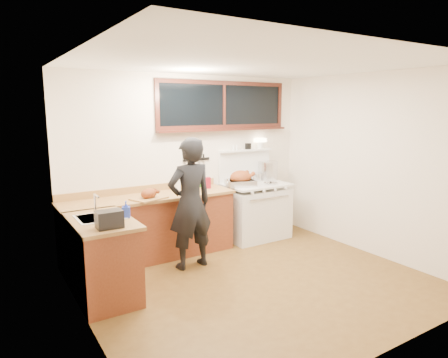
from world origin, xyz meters
TOP-DOWN VIEW (x-y plane):
  - ground_plane at (0.00, 0.00)m, footprint 4.00×3.50m
  - room_shell at (0.00, 0.00)m, footprint 4.10×3.60m
  - counter_back at (-0.80, 1.45)m, footprint 2.44×0.64m
  - counter_left at (-1.70, 0.62)m, footprint 0.64×1.09m
  - sink_unit at (-1.68, 0.70)m, footprint 0.50×0.45m
  - vintage_stove at (1.00, 1.41)m, footprint 1.02×0.74m
  - back_window at (0.60, 1.72)m, footprint 2.32×0.13m
  - left_doorway at (-1.99, -0.55)m, footprint 0.02×1.04m
  - knife_strip at (0.08, 1.73)m, footprint 0.46×0.03m
  - man at (-0.47, 0.86)m, footprint 0.65×0.44m
  - soap_bottle at (-1.43, 0.54)m, footprint 0.11×0.11m
  - toaster at (-1.70, 0.26)m, footprint 0.26×0.18m
  - cutting_board at (-0.87, 1.27)m, footprint 0.52×0.45m
  - roast_turkey at (0.68, 1.36)m, footprint 0.51×0.44m
  - stockpot at (1.40, 1.60)m, footprint 0.42×0.42m
  - saucepan at (1.16, 1.60)m, footprint 0.21×0.31m
  - pot_lid at (1.19, 1.26)m, footprint 0.23×0.23m
  - coffee_tin at (0.14, 1.50)m, footprint 0.13×0.11m
  - pitcher at (-0.27, 1.65)m, footprint 0.12×0.12m
  - bottle_cluster at (-0.01, 1.63)m, footprint 0.32×0.06m

SIDE VIEW (x-z plane):
  - ground_plane at x=0.00m, z-range -0.02..0.00m
  - counter_left at x=-1.70m, z-range 0.00..0.90m
  - counter_back at x=-0.80m, z-range -0.05..0.95m
  - vintage_stove at x=1.00m, z-range -0.33..1.27m
  - sink_unit at x=-1.68m, z-range 0.66..1.03m
  - man at x=-0.47m, z-range 0.00..1.74m
  - pot_lid at x=1.19m, z-range 0.89..0.93m
  - cutting_board at x=-0.87m, z-range 0.88..1.03m
  - saucepan at x=1.16m, z-range 0.90..1.03m
  - coffee_tin at x=0.14m, z-range 0.90..1.07m
  - pitcher at x=-0.27m, z-range 0.90..1.08m
  - toaster at x=-1.70m, z-range 0.90..1.08m
  - soap_bottle at x=-1.43m, z-range 0.90..1.09m
  - roast_turkey at x=0.68m, z-range 0.88..1.13m
  - bottle_cluster at x=-0.01m, z-range 0.88..1.13m
  - stockpot at x=1.40m, z-range 0.90..1.21m
  - left_doorway at x=-1.99m, z-range 0.00..2.17m
  - knife_strip at x=0.08m, z-range 1.17..1.45m
  - room_shell at x=0.00m, z-range 0.32..2.97m
  - back_window at x=0.60m, z-range 1.68..2.45m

